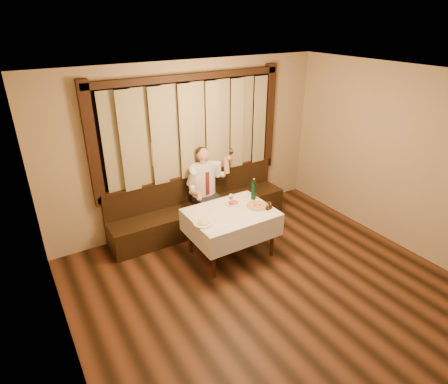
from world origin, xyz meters
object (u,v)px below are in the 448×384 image
cruet_caddy (269,207)px  seated_man (206,183)px  pizza (257,206)px  banquette (200,210)px  dining_table (231,218)px  pasta_red (233,202)px  pasta_cream (203,222)px  green_bottle (254,190)px

cruet_caddy → seated_man: size_ratio=0.08×
cruet_caddy → pizza: bearing=111.4°
banquette → cruet_caddy: (0.53, -1.25, 0.49)m
banquette → dining_table: (0.00, -1.02, 0.34)m
pasta_red → pasta_cream: 0.76m
dining_table → pizza: (0.43, -0.07, 0.12)m
pasta_red → cruet_caddy: cruet_caddy is taller
banquette → dining_table: bearing=-90.0°
pasta_red → dining_table: bearing=-131.0°
banquette → pizza: banquette is taller
pasta_cream → seated_man: seated_man is taller
pasta_cream → cruet_caddy: (1.06, -0.13, 0.00)m
pizza → cruet_caddy: 0.19m
pizza → banquette: bearing=111.2°
banquette → pasta_cream: (-0.53, -1.12, 0.48)m
cruet_caddy → pasta_red: bearing=118.0°
pizza → pasta_cream: bearing=-178.5°
banquette → cruet_caddy: bearing=-67.1°
pizza → green_bottle: bearing=66.9°
green_bottle → seated_man: size_ratio=0.25×
banquette → pasta_cream: 1.33m
pasta_red → seated_man: seated_man is taller
pasta_red → pasta_cream: size_ratio=0.89×
pasta_cream → green_bottle: (1.06, 0.27, 0.11)m
pasta_red → pizza: bearing=-46.3°
dining_table → pasta_cream: 0.56m
pasta_red → seated_man: 0.74m
cruet_caddy → seated_man: seated_man is taller
pasta_cream → pizza: bearing=1.5°
dining_table → pizza: pizza is taller
pizza → pasta_cream: size_ratio=1.24×
pasta_red → green_bottle: bearing=-4.1°
banquette → green_bottle: size_ratio=8.97×
pizza → green_bottle: size_ratio=0.96×
cruet_caddy → green_bottle: bearing=77.6°
banquette → pizza: 1.26m
banquette → pizza: size_ratio=9.33×
pizza → cruet_caddy: bearing=-56.3°
pizza → green_bottle: 0.30m
dining_table → cruet_caddy: 0.60m
banquette → green_bottle: 1.17m
green_bottle → seated_man: 0.88m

